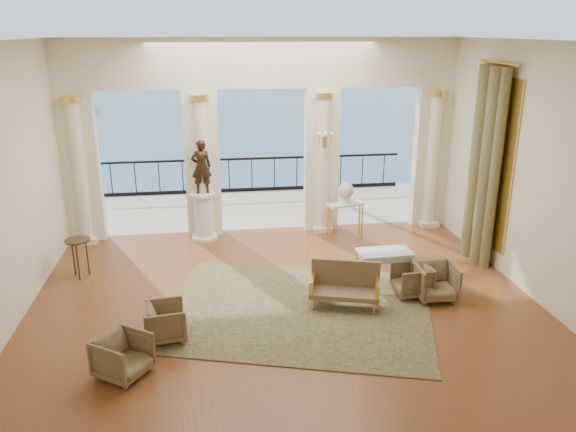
{
  "coord_description": "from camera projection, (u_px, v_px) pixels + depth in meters",
  "views": [
    {
      "loc": [
        -1.21,
        -8.96,
        4.68
      ],
      "look_at": [
        0.14,
        0.6,
        1.45
      ],
      "focal_mm": 35.0,
      "sensor_mm": 36.0,
      "label": 1
    }
  ],
  "objects": [
    {
      "name": "room_walls",
      "position": [
        295.0,
        160.0,
        8.1
      ],
      "size": [
        9.0,
        9.0,
        9.0
      ],
      "color": "#EEE6C8",
      "rests_on": "ground"
    },
    {
      "name": "rug",
      "position": [
        296.0,
        309.0,
        9.84
      ],
      "size": [
        5.44,
        4.75,
        0.02
      ],
      "primitive_type": "cube",
      "rotation": [
        0.0,
        0.0,
        -0.29
      ],
      "color": "#303418",
      "rests_on": "ground"
    },
    {
      "name": "console_table",
      "position": [
        345.0,
        209.0,
        13.08
      ],
      "size": [
        0.92,
        0.57,
        0.82
      ],
      "rotation": [
        0.0,
        0.0,
        0.29
      ],
      "color": "silver",
      "rests_on": "ground"
    },
    {
      "name": "wall_sconce",
      "position": [
        325.0,
        141.0,
        12.83
      ],
      "size": [
        0.3,
        0.11,
        0.33
      ],
      "color": "gold",
      "rests_on": "arcade"
    },
    {
      "name": "settee",
      "position": [
        345.0,
        285.0,
        9.87
      ],
      "size": [
        1.31,
        0.84,
        0.8
      ],
      "rotation": [
        0.0,
        0.0,
        -0.29
      ],
      "color": "#46381C",
      "rests_on": "ground"
    },
    {
      "name": "balustrade",
      "position": [
        252.0,
        178.0,
        16.88
      ],
      "size": [
        9.0,
        0.06,
        1.03
      ],
      "color": "black",
      "rests_on": "terrace"
    },
    {
      "name": "pedestal",
      "position": [
        204.0,
        217.0,
        12.99
      ],
      "size": [
        0.61,
        0.61,
        1.11
      ],
      "color": "silver",
      "rests_on": "ground"
    },
    {
      "name": "floor",
      "position": [
        285.0,
        303.0,
        10.06
      ],
      "size": [
        9.0,
        9.0,
        0.0
      ],
      "primitive_type": "plane",
      "color": "#442109",
      "rests_on": "ground"
    },
    {
      "name": "armchair_a",
      "position": [
        123.0,
        354.0,
        7.88
      ],
      "size": [
        0.88,
        0.89,
        0.67
      ],
      "primitive_type": "imported",
      "rotation": [
        0.0,
        0.0,
        0.97
      ],
      "color": "#46381C",
      "rests_on": "ground"
    },
    {
      "name": "armchair_b",
      "position": [
        436.0,
        280.0,
        10.14
      ],
      "size": [
        0.73,
        0.69,
        0.73
      ],
      "primitive_type": "imported",
      "rotation": [
        0.0,
        0.0,
        -0.04
      ],
      "color": "#46381C",
      "rests_on": "ground"
    },
    {
      "name": "armchair_d",
      "position": [
        165.0,
        320.0,
        8.82
      ],
      "size": [
        0.67,
        0.7,
        0.65
      ],
      "primitive_type": "imported",
      "rotation": [
        0.0,
        0.0,
        1.7
      ],
      "color": "#46381C",
      "rests_on": "ground"
    },
    {
      "name": "armchair_c",
      "position": [
        412.0,
        278.0,
        10.29
      ],
      "size": [
        0.61,
        0.65,
        0.65
      ],
      "primitive_type": "imported",
      "rotation": [
        0.0,
        0.0,
        -1.55
      ],
      "color": "#46381C",
      "rests_on": "ground"
    },
    {
      "name": "terrace",
      "position": [
        257.0,
        208.0,
        15.52
      ],
      "size": [
        10.0,
        3.6,
        0.1
      ],
      "primitive_type": "cube",
      "color": "#AC9E8C",
      "rests_on": "ground"
    },
    {
      "name": "side_table",
      "position": [
        78.0,
        245.0,
        10.93
      ],
      "size": [
        0.48,
        0.48,
        0.79
      ],
      "color": "black",
      "rests_on": "ground"
    },
    {
      "name": "game_table",
      "position": [
        385.0,
        255.0,
        10.58
      ],
      "size": [
        1.04,
        0.6,
        0.7
      ],
      "rotation": [
        0.0,
        0.0,
        0.04
      ],
      "color": "#94ACBD",
      "rests_on": "ground"
    },
    {
      "name": "sea",
      "position": [
        219.0,
        121.0,
        68.3
      ],
      "size": [
        160.0,
        160.0,
        0.0
      ],
      "primitive_type": "plane",
      "color": "teal",
      "rests_on": "ground"
    },
    {
      "name": "statue",
      "position": [
        201.0,
        167.0,
        12.61
      ],
      "size": [
        0.48,
        0.35,
        1.23
      ],
      "primitive_type": "imported",
      "rotation": [
        0.0,
        0.0,
        3.27
      ],
      "color": "black",
      "rests_on": "pedestal"
    },
    {
      "name": "arcade",
      "position": [
        262.0,
        125.0,
        12.83
      ],
      "size": [
        9.0,
        0.56,
        4.5
      ],
      "color": "beige",
      "rests_on": "ground"
    },
    {
      "name": "palm_tree",
      "position": [
        325.0,
        51.0,
        15.22
      ],
      "size": [
        2.0,
        2.0,
        4.5
      ],
      "color": "#4C3823",
      "rests_on": "terrace"
    },
    {
      "name": "curtain",
      "position": [
        484.0,
        166.0,
        11.39
      ],
      "size": [
        0.33,
        1.4,
        4.09
      ],
      "color": "brown",
      "rests_on": "ground"
    },
    {
      "name": "window_frame",
      "position": [
        493.0,
        162.0,
        11.39
      ],
      "size": [
        0.04,
        1.6,
        3.4
      ],
      "primitive_type": "cube",
      "color": "gold",
      "rests_on": "room_walls"
    },
    {
      "name": "urn",
      "position": [
        346.0,
        192.0,
        12.94
      ],
      "size": [
        0.38,
        0.38,
        0.5
      ],
      "color": "white",
      "rests_on": "console_table"
    }
  ]
}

